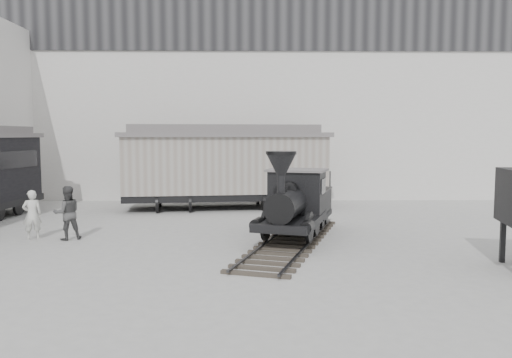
{
  "coord_description": "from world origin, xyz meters",
  "views": [
    {
      "loc": [
        0.54,
        -13.15,
        3.53
      ],
      "look_at": [
        0.77,
        4.29,
        2.0
      ],
      "focal_mm": 35.0,
      "sensor_mm": 36.0,
      "label": 1
    }
  ],
  "objects_px": {
    "visitor_b": "(67,213)",
    "visitor_a": "(32,215)",
    "boxcar": "(225,165)",
    "locomotive": "(295,207)"
  },
  "relations": [
    {
      "from": "visitor_b",
      "to": "visitor_a",
      "type": "bearing_deg",
      "value": -34.38
    },
    {
      "from": "boxcar",
      "to": "locomotive",
      "type": "bearing_deg",
      "value": -76.26
    },
    {
      "from": "locomotive",
      "to": "visitor_b",
      "type": "bearing_deg",
      "value": -162.86
    },
    {
      "from": "visitor_b",
      "to": "boxcar",
      "type": "bearing_deg",
      "value": -153.21
    },
    {
      "from": "locomotive",
      "to": "visitor_b",
      "type": "xyz_separation_m",
      "value": [
        -7.7,
        0.05,
        -0.18
      ]
    },
    {
      "from": "boxcar",
      "to": "visitor_a",
      "type": "distance_m",
      "value": 9.58
    },
    {
      "from": "locomotive",
      "to": "visitor_a",
      "type": "xyz_separation_m",
      "value": [
        -8.94,
        0.17,
        -0.26
      ]
    },
    {
      "from": "visitor_a",
      "to": "boxcar",
      "type": "bearing_deg",
      "value": -154.72
    },
    {
      "from": "visitor_a",
      "to": "visitor_b",
      "type": "distance_m",
      "value": 1.24
    },
    {
      "from": "locomotive",
      "to": "boxcar",
      "type": "xyz_separation_m",
      "value": [
        -2.7,
        7.32,
        1.02
      ]
    }
  ]
}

